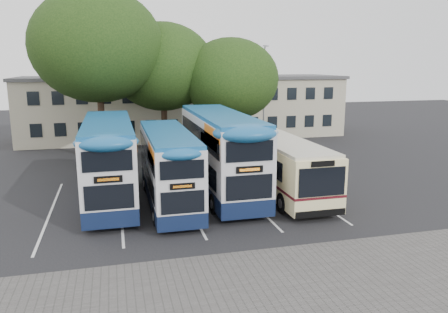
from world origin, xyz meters
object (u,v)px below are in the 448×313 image
tree_right (231,79)px  tree_mid (163,67)px  bus_dd_mid (168,164)px  bus_dd_left (109,157)px  bus_single (279,162)px  lamp_post (264,90)px  tree_left (97,46)px  bus_dd_right (220,149)px

tree_right → tree_mid: bearing=158.7°
bus_dd_mid → bus_dd_left: bearing=154.0°
tree_right → bus_single: (-0.04, -11.07, -4.40)m
bus_dd_mid → lamp_post: bearing=54.6°
tree_left → tree_mid: (5.02, 1.75, -1.55)m
tree_left → bus_dd_right: bearing=-57.3°
tree_mid → tree_right: (5.20, -2.03, -0.97)m
tree_left → tree_mid: tree_left is taller
tree_left → tree_right: (10.23, -0.28, -2.52)m
tree_right → bus_single: bearing=-90.2°
lamp_post → bus_single: (-4.07, -14.32, -3.27)m
tree_left → bus_single: size_ratio=1.20×
lamp_post → bus_dd_left: (-13.73, -13.53, -2.64)m
tree_left → bus_single: 16.74m
bus_dd_left → bus_dd_mid: 3.43m
tree_mid → bus_dd_mid: (-1.42, -13.80, -4.99)m
tree_mid → tree_right: tree_mid is taller
tree_mid → bus_single: tree_mid is taller
tree_right → bus_single: tree_right is taller
bus_single → lamp_post: bearing=74.1°
bus_dd_left → lamp_post: bearing=44.6°
tree_mid → lamp_post: bearing=7.6°
lamp_post → tree_right: 5.31m
tree_left → bus_single: bearing=-48.1°
tree_mid → tree_left: bearing=-160.7°
bus_dd_mid → tree_left: bearing=106.6°
lamp_post → tree_left: tree_left is taller
lamp_post → tree_mid: 9.55m
lamp_post → tree_right: size_ratio=0.95×
bus_dd_left → bus_dd_mid: bus_dd_left is taller
lamp_post → tree_left: 15.02m
bus_single → bus_dd_left: bearing=175.3°
bus_dd_mid → bus_dd_right: (3.20, 1.44, 0.38)m
bus_dd_left → tree_right: bearing=46.6°
lamp_post → bus_dd_right: (-7.46, -13.59, -2.51)m
tree_right → bus_dd_mid: tree_right is taller
lamp_post → bus_dd_mid: size_ratio=0.95×
bus_dd_right → tree_right: bearing=71.7°
tree_mid → bus_dd_mid: bearing=-95.9°
bus_single → tree_mid: bearing=111.5°
tree_left → tree_right: size_ratio=1.36×
bus_dd_right → bus_single: 3.55m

